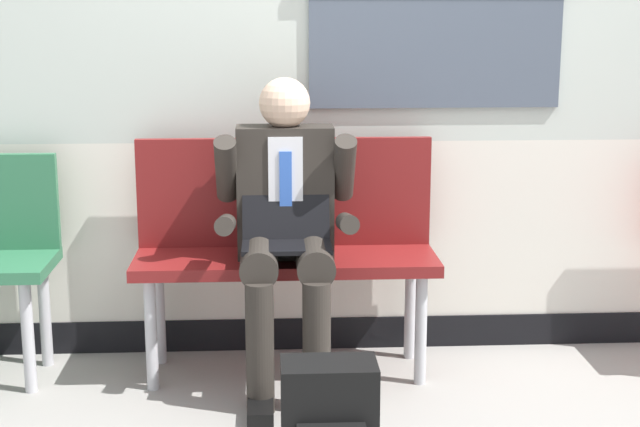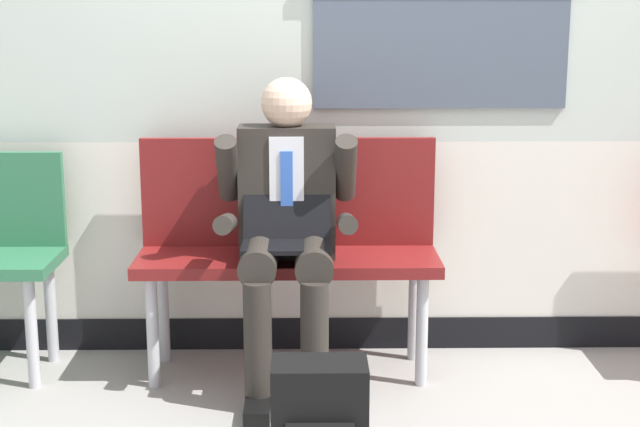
# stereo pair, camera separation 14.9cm
# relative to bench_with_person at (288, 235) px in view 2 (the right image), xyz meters

# --- Properties ---
(ground_plane) EXTENTS (18.00, 18.00, 0.00)m
(ground_plane) POSITION_rel_bench_with_person_xyz_m (0.27, -0.32, -0.59)
(ground_plane) COLOR gray
(station_wall) EXTENTS (6.28, 0.16, 3.10)m
(station_wall) POSITION_rel_bench_with_person_xyz_m (0.27, 0.27, 0.95)
(station_wall) COLOR beige
(station_wall) RESTS_ON ground
(bench_with_person) EXTENTS (1.28, 0.42, 1.00)m
(bench_with_person) POSITION_rel_bench_with_person_xyz_m (0.00, 0.00, 0.00)
(bench_with_person) COLOR maroon
(bench_with_person) RESTS_ON ground
(person_seated) EXTENTS (0.57, 0.70, 1.27)m
(person_seated) POSITION_rel_bench_with_person_xyz_m (0.00, -0.21, 0.10)
(person_seated) COLOR #2D2823
(person_seated) RESTS_ON ground
(backpack) EXTENTS (0.32, 0.23, 0.42)m
(backpack) POSITION_rel_bench_with_person_xyz_m (0.12, -1.05, -0.39)
(backpack) COLOR black
(backpack) RESTS_ON ground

